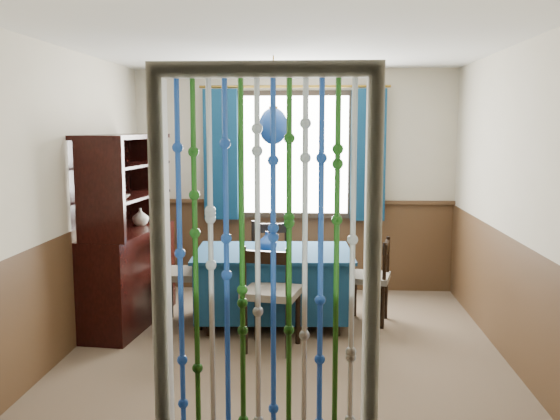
# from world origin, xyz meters

# --- Properties ---
(floor) EXTENTS (4.00, 4.00, 0.00)m
(floor) POSITION_xyz_m (0.00, 0.00, 0.00)
(floor) COLOR brown
(floor) RESTS_ON ground
(ceiling) EXTENTS (4.00, 4.00, 0.00)m
(ceiling) POSITION_xyz_m (0.00, 0.00, 2.50)
(ceiling) COLOR silver
(ceiling) RESTS_ON ground
(wall_back) EXTENTS (3.60, 0.00, 3.60)m
(wall_back) POSITION_xyz_m (0.00, 2.00, 1.25)
(wall_back) COLOR beige
(wall_back) RESTS_ON ground
(wall_front) EXTENTS (3.60, 0.00, 3.60)m
(wall_front) POSITION_xyz_m (0.00, -2.00, 1.25)
(wall_front) COLOR beige
(wall_front) RESTS_ON ground
(wall_left) EXTENTS (0.00, 4.00, 4.00)m
(wall_left) POSITION_xyz_m (-1.80, 0.00, 1.25)
(wall_left) COLOR beige
(wall_left) RESTS_ON ground
(wall_right) EXTENTS (0.00, 4.00, 4.00)m
(wall_right) POSITION_xyz_m (1.80, 0.00, 1.25)
(wall_right) COLOR beige
(wall_right) RESTS_ON ground
(wainscot_back) EXTENTS (3.60, 0.00, 3.60)m
(wainscot_back) POSITION_xyz_m (0.00, 1.99, 0.50)
(wainscot_back) COLOR #442D1A
(wainscot_back) RESTS_ON ground
(wainscot_front) EXTENTS (3.60, 0.00, 3.60)m
(wainscot_front) POSITION_xyz_m (0.00, -1.99, 0.50)
(wainscot_front) COLOR #442D1A
(wainscot_front) RESTS_ON ground
(wainscot_left) EXTENTS (0.00, 4.00, 4.00)m
(wainscot_left) POSITION_xyz_m (-1.79, 0.00, 0.50)
(wainscot_left) COLOR #442D1A
(wainscot_left) RESTS_ON ground
(wainscot_right) EXTENTS (0.00, 4.00, 4.00)m
(wainscot_right) POSITION_xyz_m (1.79, 0.00, 0.50)
(wainscot_right) COLOR #442D1A
(wainscot_right) RESTS_ON ground
(window) EXTENTS (1.32, 0.12, 1.42)m
(window) POSITION_xyz_m (0.00, 1.95, 1.55)
(window) COLOR black
(window) RESTS_ON wall_back
(doorway) EXTENTS (1.16, 0.12, 2.18)m
(doorway) POSITION_xyz_m (0.00, -1.94, 1.05)
(doorway) COLOR silver
(doorway) RESTS_ON ground
(dining_table) EXTENTS (1.51, 1.09, 0.70)m
(dining_table) POSITION_xyz_m (-0.15, 0.71, 0.41)
(dining_table) COLOR #0E2C49
(dining_table) RESTS_ON floor
(chair_near) EXTENTS (0.52, 0.51, 0.91)m
(chair_near) POSITION_xyz_m (-0.12, -0.01, 0.48)
(chair_near) COLOR black
(chair_near) RESTS_ON floor
(chair_far) EXTENTS (0.47, 0.45, 0.88)m
(chair_far) POSITION_xyz_m (-0.23, 1.32, 0.47)
(chair_far) COLOR black
(chair_far) RESTS_ON floor
(chair_left) EXTENTS (0.44, 0.46, 0.90)m
(chair_left) POSITION_xyz_m (-1.02, 0.65, 0.48)
(chair_left) COLOR black
(chair_left) RESTS_ON floor
(chair_right) EXTENTS (0.46, 0.47, 0.81)m
(chair_right) POSITION_xyz_m (0.78, 0.79, 0.43)
(chair_right) COLOR black
(chair_right) RESTS_ON floor
(sideboard) EXTENTS (0.61, 1.41, 1.79)m
(sideboard) POSITION_xyz_m (-1.54, 0.64, 0.62)
(sideboard) COLOR black
(sideboard) RESTS_ON floor
(pendant_lamp) EXTENTS (0.27, 0.27, 0.80)m
(pendant_lamp) POSITION_xyz_m (-0.15, 0.71, 1.87)
(pendant_lamp) COLOR olive
(pendant_lamp) RESTS_ON ceiling
(vase_table) EXTENTS (0.22, 0.22, 0.18)m
(vase_table) POSITION_xyz_m (-0.20, 0.65, 0.79)
(vase_table) COLOR navy
(vase_table) RESTS_ON dining_table
(bowl_shelf) EXTENTS (0.23, 0.23, 0.05)m
(bowl_shelf) POSITION_xyz_m (-1.48, 0.32, 1.25)
(bowl_shelf) COLOR beige
(bowl_shelf) RESTS_ON sideboard
(vase_sideboard) EXTENTS (0.24, 0.24, 0.19)m
(vase_sideboard) POSITION_xyz_m (-1.48, 0.96, 0.99)
(vase_sideboard) COLOR beige
(vase_sideboard) RESTS_ON sideboard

